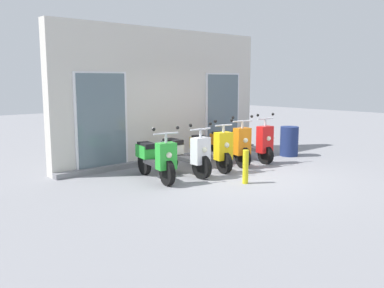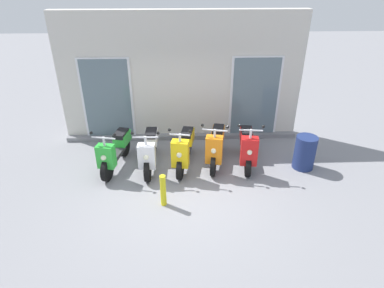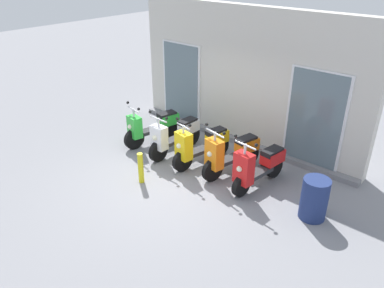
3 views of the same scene
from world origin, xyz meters
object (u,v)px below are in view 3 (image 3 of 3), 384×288
Objects in this scene: scooter_white at (175,136)px; scooter_yellow at (201,145)px; scooter_red at (258,167)px; scooter_green at (153,126)px; trash_bin at (314,199)px; curb_bollard at (141,168)px; scooter_orange at (231,153)px.

scooter_white is 1.03× the size of scooter_yellow.
scooter_red is at bearing 0.95° from scooter_white.
scooter_green reaches higher than trash_bin.
scooter_green is 1.02× the size of scooter_yellow.
scooter_white is 3.70m from trash_bin.
scooter_green is 2.37× the size of curb_bollard.
scooter_green is 1.02× the size of scooter_orange.
scooter_red is (2.35, 0.04, 0.01)m from scooter_white.
scooter_green is at bearing -178.11° from scooter_orange.
scooter_red is 1.37m from trash_bin.
scooter_white is at bearing -179.50° from scooter_yellow.
scooter_white is 1.08× the size of scooter_red.
curb_bollard is at bearing -142.82° from scooter_red.
scooter_red reaches higher than trash_bin.
scooter_yellow is 1.53m from scooter_red.
scooter_orange is at bearing 4.00° from scooter_white.
curb_bollard is (1.19, -1.49, -0.12)m from scooter_green.
curb_bollard is (-0.45, -1.47, -0.14)m from scooter_yellow.
curb_bollard is (-1.23, -1.57, -0.15)m from scooter_orange.
scooter_yellow is at bearing -178.81° from scooter_red.
trash_bin is (4.51, -0.19, -0.06)m from scooter_green.
scooter_orange is (1.60, 0.11, 0.03)m from scooter_white.
trash_bin is at bearing -8.51° from scooter_red.
trash_bin is (3.70, -0.16, -0.06)m from scooter_white.
curb_bollard is at bearing -158.70° from trash_bin.
scooter_green is 0.82m from scooter_white.
scooter_red is (0.75, -0.07, -0.01)m from scooter_orange.
scooter_green is at bearing 179.12° from scooter_yellow.
scooter_orange is 2.12m from trash_bin.
scooter_yellow is 2.33× the size of curb_bollard.
curb_bollard is (-1.97, -1.50, -0.14)m from scooter_red.
scooter_orange is 1.97× the size of trash_bin.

